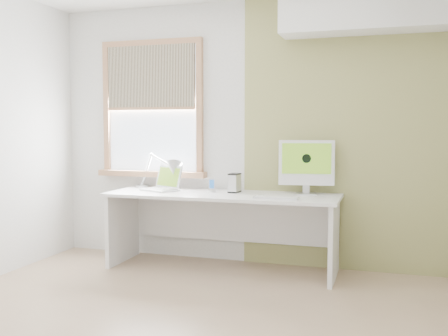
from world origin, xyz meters
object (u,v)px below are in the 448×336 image
at_px(desk, 224,213).
at_px(laptop, 164,184).
at_px(external_drive, 235,183).
at_px(desk_lamp, 168,171).
at_px(imac, 306,164).

bearing_deg(desk, laptop, 178.31).
xyz_separation_m(desk, external_drive, (0.09, 0.06, 0.29)).
bearing_deg(desk, desk_lamp, 170.46).
bearing_deg(imac, external_drive, -173.19).
relative_size(desk, imac, 4.21).
distance_m(laptop, imac, 1.42).
distance_m(desk, external_drive, 0.31).
xyz_separation_m(desk_lamp, laptop, (-0.01, -0.09, -0.13)).
distance_m(desk, imac, 0.91).
bearing_deg(laptop, desk_lamp, 84.47).
height_order(desk_lamp, imac, imac).
bearing_deg(desk_lamp, laptop, -95.53).
height_order(desk_lamp, external_drive, desk_lamp).
relative_size(desk_lamp, imac, 1.17).
bearing_deg(desk_lamp, desk, -9.54).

